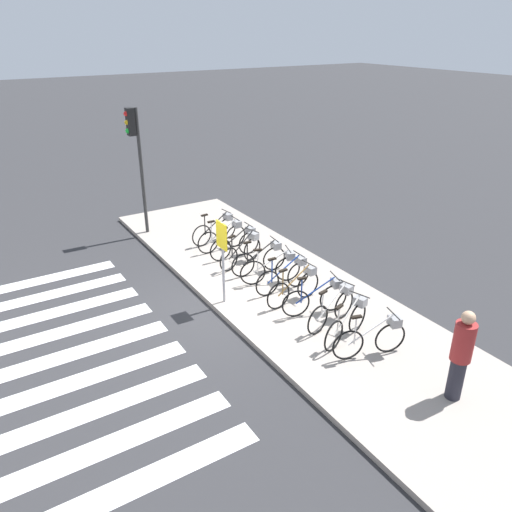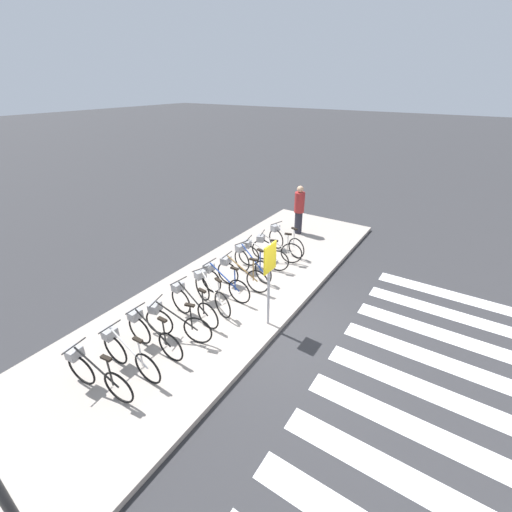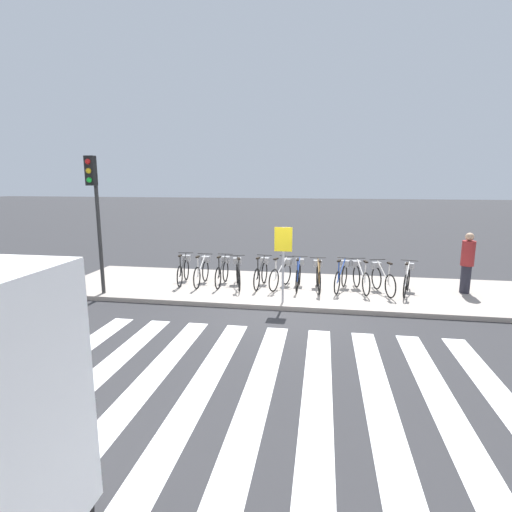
{
  "view_description": "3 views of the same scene",
  "coord_description": "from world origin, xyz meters",
  "px_view_note": "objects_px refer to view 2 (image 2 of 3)",
  "views": [
    {
      "loc": [
        8.72,
        -4.33,
        5.83
      ],
      "look_at": [
        0.28,
        0.95,
        1.23
      ],
      "focal_mm": 35.0,
      "sensor_mm": 36.0,
      "label": 1
    },
    {
      "loc": [
        -5.24,
        -2.77,
        4.91
      ],
      "look_at": [
        1.46,
        1.59,
        0.78
      ],
      "focal_mm": 24.0,
      "sensor_mm": 36.0,
      "label": 2
    },
    {
      "loc": [
        0.9,
        -9.43,
        3.21
      ],
      "look_at": [
        -0.83,
        0.87,
        1.2
      ],
      "focal_mm": 28.0,
      "sensor_mm": 36.0,
      "label": 3
    }
  ],
  "objects_px": {
    "parked_bicycle_9": "(260,254)",
    "parked_bicycle_11": "(284,240)",
    "parked_bicycle_5": "(210,291)",
    "pedestrian": "(299,209)",
    "parked_bicycle_3": "(173,321)",
    "parked_bicycle_2": "(151,333)",
    "parked_bicycle_0": "(94,372)",
    "parked_bicycle_4": "(191,303)",
    "parked_bicycle_8": "(250,262)",
    "sign_post": "(269,272)",
    "parked_bicycle_10": "(274,248)",
    "parked_bicycle_7": "(239,273)",
    "parked_bicycle_6": "(222,281)",
    "parked_bicycle_1": "(126,353)"
  },
  "relations": [
    {
      "from": "parked_bicycle_9",
      "to": "parked_bicycle_11",
      "type": "distance_m",
      "value": 1.25
    },
    {
      "from": "parked_bicycle_5",
      "to": "pedestrian",
      "type": "bearing_deg",
      "value": 2.78
    },
    {
      "from": "parked_bicycle_3",
      "to": "parked_bicycle_9",
      "type": "height_order",
      "value": "same"
    },
    {
      "from": "parked_bicycle_11",
      "to": "pedestrian",
      "type": "bearing_deg",
      "value": 10.79
    },
    {
      "from": "parked_bicycle_2",
      "to": "parked_bicycle_5",
      "type": "xyz_separation_m",
      "value": [
        1.76,
        -0.01,
        0.0
      ]
    },
    {
      "from": "pedestrian",
      "to": "parked_bicycle_0",
      "type": "bearing_deg",
      "value": -178.4
    },
    {
      "from": "parked_bicycle_4",
      "to": "parked_bicycle_11",
      "type": "relative_size",
      "value": 1.03
    },
    {
      "from": "parked_bicycle_8",
      "to": "parked_bicycle_11",
      "type": "height_order",
      "value": "same"
    },
    {
      "from": "parked_bicycle_9",
      "to": "parked_bicycle_2",
      "type": "bearing_deg",
      "value": -179.91
    },
    {
      "from": "parked_bicycle_0",
      "to": "sign_post",
      "type": "bearing_deg",
      "value": -25.65
    },
    {
      "from": "pedestrian",
      "to": "parked_bicycle_4",
      "type": "bearing_deg",
      "value": -177.92
    },
    {
      "from": "parked_bicycle_5",
      "to": "parked_bicycle_8",
      "type": "xyz_separation_m",
      "value": [
        1.71,
        0.02,
        0.0
      ]
    },
    {
      "from": "parked_bicycle_9",
      "to": "parked_bicycle_10",
      "type": "bearing_deg",
      "value": -10.72
    },
    {
      "from": "parked_bicycle_0",
      "to": "parked_bicycle_11",
      "type": "distance_m",
      "value": 6.44
    },
    {
      "from": "parked_bicycle_11",
      "to": "parked_bicycle_10",
      "type": "bearing_deg",
      "value": -177.24
    },
    {
      "from": "parked_bicycle_7",
      "to": "parked_bicycle_10",
      "type": "distance_m",
      "value": 1.73
    },
    {
      "from": "parked_bicycle_6",
      "to": "parked_bicycle_11",
      "type": "relative_size",
      "value": 1.04
    },
    {
      "from": "parked_bicycle_5",
      "to": "parked_bicycle_11",
      "type": "distance_m",
      "value": 3.46
    },
    {
      "from": "parked_bicycle_2",
      "to": "parked_bicycle_5",
      "type": "height_order",
      "value": "same"
    },
    {
      "from": "parked_bicycle_5",
      "to": "parked_bicycle_6",
      "type": "bearing_deg",
      "value": 3.23
    },
    {
      "from": "parked_bicycle_10",
      "to": "pedestrian",
      "type": "relative_size",
      "value": 0.87
    },
    {
      "from": "parked_bicycle_4",
      "to": "parked_bicycle_10",
      "type": "xyz_separation_m",
      "value": [
        3.38,
        -0.13,
        0.0
      ]
    },
    {
      "from": "parked_bicycle_8",
      "to": "parked_bicycle_5",
      "type": "bearing_deg",
      "value": -179.33
    },
    {
      "from": "parked_bicycle_2",
      "to": "parked_bicycle_10",
      "type": "height_order",
      "value": "same"
    },
    {
      "from": "parked_bicycle_1",
      "to": "parked_bicycle_4",
      "type": "height_order",
      "value": "same"
    },
    {
      "from": "parked_bicycle_0",
      "to": "parked_bicycle_9",
      "type": "height_order",
      "value": "same"
    },
    {
      "from": "parked_bicycle_3",
      "to": "parked_bicycle_11",
      "type": "height_order",
      "value": "same"
    },
    {
      "from": "pedestrian",
      "to": "parked_bicycle_2",
      "type": "bearing_deg",
      "value": -178.03
    },
    {
      "from": "parked_bicycle_0",
      "to": "parked_bicycle_6",
      "type": "bearing_deg",
      "value": 0.11
    },
    {
      "from": "parked_bicycle_9",
      "to": "parked_bicycle_11",
      "type": "relative_size",
      "value": 1.02
    },
    {
      "from": "parked_bicycle_11",
      "to": "parked_bicycle_8",
      "type": "bearing_deg",
      "value": 177.46
    },
    {
      "from": "parked_bicycle_0",
      "to": "parked_bicycle_9",
      "type": "distance_m",
      "value": 5.19
    },
    {
      "from": "parked_bicycle_0",
      "to": "parked_bicycle_9",
      "type": "bearing_deg",
      "value": -0.04
    },
    {
      "from": "parked_bicycle_10",
      "to": "parked_bicycle_7",
      "type": "bearing_deg",
      "value": -179.96
    },
    {
      "from": "parked_bicycle_7",
      "to": "parked_bicycle_5",
      "type": "bearing_deg",
      "value": 174.99
    },
    {
      "from": "parked_bicycle_6",
      "to": "parked_bicycle_9",
      "type": "height_order",
      "value": "same"
    },
    {
      "from": "parked_bicycle_2",
      "to": "sign_post",
      "type": "relative_size",
      "value": 0.78
    },
    {
      "from": "parked_bicycle_1",
      "to": "parked_bicycle_4",
      "type": "bearing_deg",
      "value": 2.94
    },
    {
      "from": "parked_bicycle_0",
      "to": "parked_bicycle_8",
      "type": "relative_size",
      "value": 1.03
    },
    {
      "from": "parked_bicycle_7",
      "to": "parked_bicycle_8",
      "type": "height_order",
      "value": "same"
    },
    {
      "from": "parked_bicycle_5",
      "to": "parked_bicycle_6",
      "type": "height_order",
      "value": "same"
    },
    {
      "from": "parked_bicycle_1",
      "to": "parked_bicycle_8",
      "type": "bearing_deg",
      "value": 1.0
    },
    {
      "from": "parked_bicycle_1",
      "to": "parked_bicycle_2",
      "type": "height_order",
      "value": "same"
    },
    {
      "from": "parked_bicycle_7",
      "to": "pedestrian",
      "type": "relative_size",
      "value": 0.9
    },
    {
      "from": "parked_bicycle_4",
      "to": "pedestrian",
      "type": "relative_size",
      "value": 0.9
    },
    {
      "from": "parked_bicycle_9",
      "to": "sign_post",
      "type": "relative_size",
      "value": 0.77
    },
    {
      "from": "parked_bicycle_2",
      "to": "sign_post",
      "type": "height_order",
      "value": "sign_post"
    },
    {
      "from": "parked_bicycle_0",
      "to": "parked_bicycle_3",
      "type": "xyz_separation_m",
      "value": [
        1.71,
        -0.13,
        0.0
      ]
    },
    {
      "from": "parked_bicycle_0",
      "to": "parked_bicycle_3",
      "type": "distance_m",
      "value": 1.71
    },
    {
      "from": "parked_bicycle_5",
      "to": "parked_bicycle_10",
      "type": "distance_m",
      "value": 2.78
    }
  ]
}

